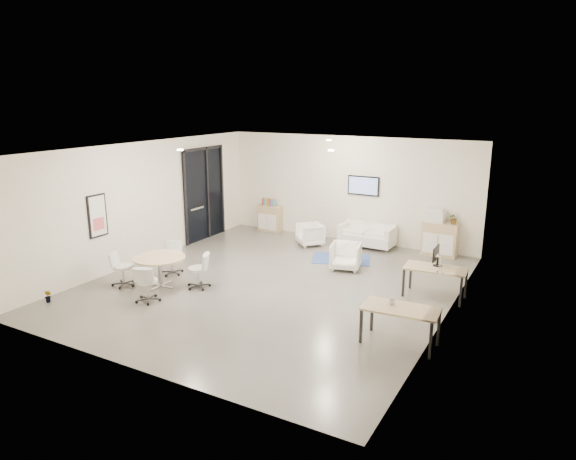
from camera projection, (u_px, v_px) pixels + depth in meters
The scene contains 21 objects.
room_shell at pixel (273, 219), 11.82m from camera, with size 9.60×10.60×4.80m.
glass_door at pixel (204, 191), 15.82m from camera, with size 0.09×1.90×2.85m.
artwork at pixel (97, 216), 12.34m from camera, with size 0.05×0.54×1.04m.
wall_tv at pixel (363, 186), 15.33m from camera, with size 0.98×0.06×0.58m.
ceiling_spots at pixel (283, 146), 12.22m from camera, with size 3.14×4.14×0.03m.
sideboard_left at pixel (270, 218), 16.98m from camera, with size 0.76×0.40×0.86m.
sideboard_right at pixel (440, 239), 14.34m from camera, with size 0.95×0.46×0.95m.
books at pixel (269, 202), 16.87m from camera, with size 0.44×0.14×0.22m.
printer at pixel (435, 216), 14.26m from camera, with size 0.54×0.45×0.37m.
loveseat at pixel (368, 236), 15.22m from camera, with size 1.60×0.83×0.59m.
blue_rug at pixel (341, 259), 14.10m from camera, with size 1.56×1.04×0.01m, color navy.
armchair_left at pixel (310, 233), 15.36m from camera, with size 0.70×0.66×0.72m, color white.
armchair_right at pixel (346, 255), 13.20m from camera, with size 0.74×0.69×0.76m, color white.
desk_rear at pixel (435, 271), 11.27m from camera, with size 1.37×0.76×0.69m.
desk_front at pixel (401, 312), 9.10m from camera, with size 1.39×0.76×0.70m.
monitor at pixel (436, 255), 11.33m from camera, with size 0.20×0.50×0.44m.
round_table at pixel (160, 260), 11.91m from camera, with size 1.19×1.19×0.73m.
meeting_chairs at pixel (160, 270), 11.97m from camera, with size 2.40×2.40×0.82m.
plant_cabinet at pixel (454, 220), 14.01m from camera, with size 0.28×0.31×0.25m, color #3F7F3F.
plant_floor at pixel (49, 300), 11.12m from camera, with size 0.16×0.28×0.13m, color #3F7F3F.
cup at pixel (392, 301), 9.22m from camera, with size 0.12×0.09×0.12m, color white.
Camera 1 is at (5.88, -9.90, 4.32)m, focal length 32.00 mm.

